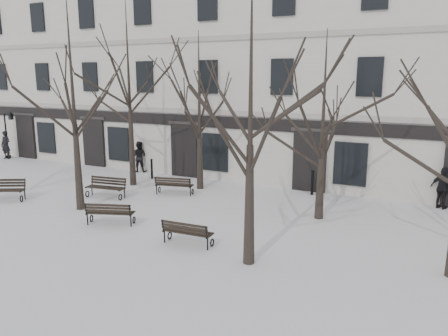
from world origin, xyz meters
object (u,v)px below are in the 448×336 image
Objects in this scene: bench_0 at (2,189)px; bench_3 at (106,187)px; tree_2 at (251,82)px; bench_4 at (174,185)px; bench_1 at (110,212)px; lamp_post at (8,132)px; bench_2 at (187,232)px; tree_1 at (72,81)px.

bench_0 reaches higher than bench_3.
bench_3 is at bearing 157.01° from tree_2.
bench_0 is at bearing 20.41° from bench_4.
lamp_post reaches higher than bench_1.
bench_0 is 4.49m from bench_3.
bench_2 is at bearing -36.05° from bench_3.
tree_2 is at bearing 124.76° from bench_4.
tree_2 is 4.29× the size of bench_0.
bench_1 is 4.65m from bench_4.
bench_0 is 1.03× the size of bench_3.
lamp_post is at bearing 158.55° from tree_2.
lamp_post is at bearing -24.72° from bench_4.
tree_2 is at bearing -21.45° from lamp_post.
tree_1 is at bearing -20.73° from bench_0.
tree_2 is at bearing 167.93° from bench_2.
bench_0 is 6.47m from bench_1.
tree_2 reaches higher than bench_3.
bench_3 is (-8.70, 3.69, -4.76)m from tree_2.
tree_1 is 4.30× the size of bench_0.
tree_1 reaches higher than bench_4.
tree_1 reaches higher than lamp_post.
bench_4 is at bearing 58.30° from tree_1.
bench_3 is at bearing -66.91° from bench_1.
lamp_post reaches higher than bench_2.
bench_2 is (3.61, -0.43, -0.02)m from bench_1.
bench_1 is 0.97× the size of bench_3.
lamp_post is (-12.80, 6.54, -3.45)m from tree_1.
tree_2 is 10.58m from bench_3.
bench_0 is 1.07× the size of bench_4.
tree_1 is 8.61m from tree_2.
tree_2 is 4.56× the size of bench_1.
bench_4 is at bearing -10.89° from lamp_post.
bench_1 is 1.01× the size of bench_4.
tree_2 is 9.52m from bench_4.
bench_3 is (-2.73, 2.89, 0.02)m from bench_1.
bench_1 is at bearing -9.83° from bench_2.
bench_1 is (6.46, -0.38, -0.04)m from bench_0.
tree_1 is 6.24m from bench_0.
tree_1 is at bearing -42.29° from bench_1.
tree_2 is 4.92× the size of bench_2.
bench_1 is 1.08× the size of bench_2.
bench_3 is 3.07m from bench_4.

